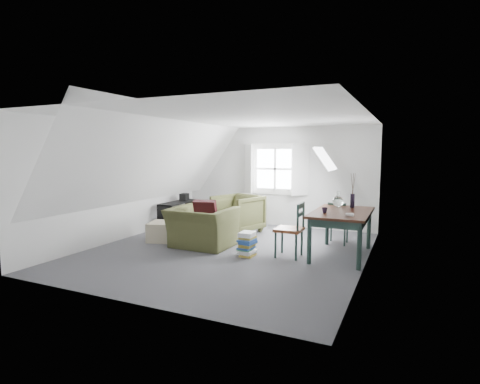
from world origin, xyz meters
The scene contains 24 objects.
floor centered at (0.00, 0.00, 0.00)m, with size 5.50×5.50×0.00m, color #46464B.
ceiling centered at (0.00, 0.00, 2.50)m, with size 5.50×5.50×0.00m, color white.
wall_back centered at (0.00, 2.75, 1.25)m, with size 5.00×5.00×0.00m, color silver.
wall_front centered at (0.00, -2.75, 1.25)m, with size 5.00×5.00×0.00m, color silver.
wall_left centered at (-2.50, 0.00, 1.25)m, with size 5.50×5.50×0.00m, color silver.
wall_right centered at (2.50, 0.00, 1.25)m, with size 5.50×5.50×0.00m, color silver.
slope_left centered at (-1.55, 0.00, 1.78)m, with size 5.50×5.50×0.00m, color white.
slope_right centered at (1.55, 0.00, 1.78)m, with size 5.50×5.50×0.00m, color white.
dormer_window centered at (0.00, 2.68, 1.45)m, with size 1.71×0.35×1.30m.
skylight centered at (1.55, 1.30, 1.75)m, with size 0.55×0.75×0.04m, color white.
armchair_near centered at (-0.60, 0.05, 0.00)m, with size 1.20×1.05×0.78m, color #3F4221.
armchair_far centered at (-0.52, 1.56, 0.00)m, with size 0.95×0.97×0.89m, color #3F4221.
throw_pillow centered at (-0.60, 0.20, 0.70)m, with size 0.45×0.13×0.45m, color #380F15.
ottoman centered at (-1.58, 0.15, 0.20)m, with size 0.60×0.60×0.40m, color tan.
dining_table centered at (2.03, 0.54, 0.71)m, with size 0.98×1.64×0.82m.
demijohn centered at (1.88, 0.99, 0.94)m, with size 0.21×0.21×0.30m.
vase_twigs centered at (2.13, 1.09, 0.97)m, with size 0.08×0.09×0.66m.
cup centered at (1.78, 0.24, 0.82)m, with size 0.10×0.10×0.09m, color black.
paper_box centered at (2.23, 0.09, 0.84)m, with size 0.13×0.09×0.04m, color white.
dining_chair_far centered at (1.81, 1.40, 0.45)m, with size 0.41×0.41×0.87m.
dining_chair_near centered at (1.23, 0.09, 0.52)m, with size 0.46×0.46×0.99m.
media_shelf centered at (-2.13, 1.48, 0.29)m, with size 0.42×1.25×0.64m.
electronics_box centered at (-2.13, 1.78, 0.72)m, with size 0.17×0.24×0.19m, color black.
magazine_stack centered at (0.49, -0.18, 0.22)m, with size 0.33×0.39×0.44m.
Camera 1 is at (3.13, -6.27, 1.89)m, focal length 28.00 mm.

